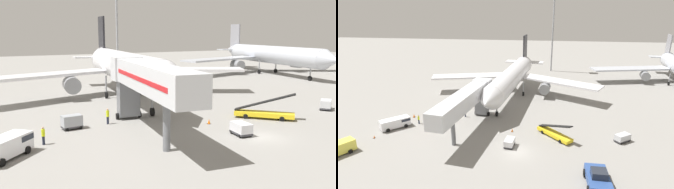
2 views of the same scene
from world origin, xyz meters
TOP-DOWN VIEW (x-y plane):
  - ground_plane at (0.00, 0.00)m, footprint 300.00×300.00m
  - airplane_at_gate at (-4.14, 28.20)m, footprint 44.02×42.96m
  - jet_bridge at (-9.88, 7.11)m, footprint 5.92×21.36m
  - pushback_tug at (10.92, -6.82)m, footprint 3.01×5.53m
  - belt_loader_truck at (5.88, 6.16)m, footprint 6.19×6.40m
  - service_van_far_right at (-23.62, 5.89)m, footprint 5.08×5.19m
  - baggage_cart_rear_left at (17.24, 6.09)m, footprint 2.93×2.65m
  - baggage_cart_near_left at (-1.46, 1.73)m, footprint 1.68×2.49m
  - baggage_cart_mid_center at (-16.41, 12.59)m, footprint 2.27×1.53m
  - ground_crew_worker_foreground at (-12.18, 12.83)m, footprint 0.40×0.40m
  - ground_crew_worker_midground at (-20.19, 8.21)m, footprint 0.48×0.48m
  - safety_cone_alpha at (-25.19, 1.32)m, footprint 0.33×0.33m
  - safety_cone_bravo at (-1.68, 7.23)m, footprint 0.39×0.39m
  - safety_cone_charlie at (-22.64, 11.12)m, footprint 0.46×0.46m
  - apron_light_mast at (6.17, 58.27)m, footprint 2.40×2.40m

SIDE VIEW (x-z plane):
  - ground_plane at x=0.00m, z-range 0.00..0.00m
  - safety_cone_alpha at x=-25.19m, z-range 0.00..0.51m
  - safety_cone_bravo at x=-1.68m, z-range 0.00..0.59m
  - safety_cone_charlie at x=-22.64m, z-range 0.00..0.69m
  - baggage_cart_near_left at x=-1.46m, z-range 0.08..1.43m
  - baggage_cart_rear_left at x=17.24m, z-range 0.08..1.45m
  - belt_loader_truck at x=5.88m, z-range -0.91..2.46m
  - baggage_cart_mid_center at x=-16.41m, z-range 0.08..1.66m
  - ground_crew_worker_midground at x=-20.19m, z-range 0.05..1.83m
  - ground_crew_worker_foreground at x=-12.18m, z-range 0.06..1.93m
  - service_van_far_right at x=-23.62m, z-range 0.15..2.02m
  - pushback_tug at x=10.92m, z-range -0.08..2.37m
  - airplane_at_gate at x=-4.14m, z-range -1.82..12.00m
  - jet_bridge at x=-9.88m, z-range 2.00..9.65m
  - apron_light_mast at x=6.17m, z-range 5.13..32.67m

